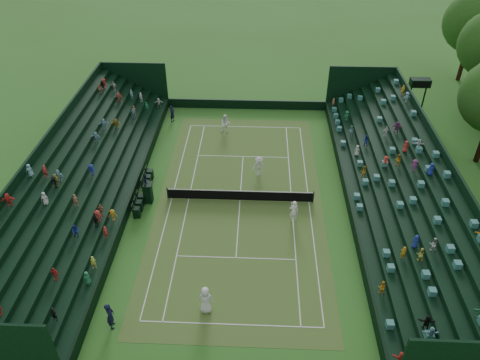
{
  "coord_description": "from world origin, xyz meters",
  "views": [
    {
      "loc": [
        1.27,
        -29.26,
        23.2
      ],
      "look_at": [
        0.0,
        0.0,
        2.0
      ],
      "focal_mm": 35.0,
      "sensor_mm": 36.0,
      "label": 1
    }
  ],
  "objects_px": {
    "tennis_net": "(240,195)",
    "player_near_east": "(294,211)",
    "player_near_west": "(206,300)",
    "player_far_east": "(259,166)",
    "player_far_west": "(226,124)",
    "umpire_chair": "(147,190)"
  },
  "relations": [
    {
      "from": "tennis_net",
      "to": "player_near_east",
      "type": "relative_size",
      "value": 6.11
    },
    {
      "from": "player_near_west",
      "to": "player_far_east",
      "type": "distance_m",
      "value": 14.84
    },
    {
      "from": "player_near_west",
      "to": "player_far_west",
      "type": "height_order",
      "value": "player_near_west"
    },
    {
      "from": "player_near_east",
      "to": "umpire_chair",
      "type": "bearing_deg",
      "value": -15.83
    },
    {
      "from": "player_near_west",
      "to": "player_near_east",
      "type": "bearing_deg",
      "value": -122.47
    },
    {
      "from": "tennis_net",
      "to": "player_far_east",
      "type": "distance_m",
      "value": 3.89
    },
    {
      "from": "player_near_east",
      "to": "tennis_net",
      "type": "bearing_deg",
      "value": -36.24
    },
    {
      "from": "umpire_chair",
      "to": "player_near_east",
      "type": "bearing_deg",
      "value": -9.43
    },
    {
      "from": "player_near_west",
      "to": "player_far_east",
      "type": "bearing_deg",
      "value": -100.78
    },
    {
      "from": "tennis_net",
      "to": "player_far_west",
      "type": "xyz_separation_m",
      "value": [
        -1.87,
        10.66,
        0.45
      ]
    },
    {
      "from": "umpire_chair",
      "to": "player_far_west",
      "type": "relative_size",
      "value": 1.33
    },
    {
      "from": "tennis_net",
      "to": "umpire_chair",
      "type": "relative_size",
      "value": 4.5
    },
    {
      "from": "umpire_chair",
      "to": "player_near_west",
      "type": "height_order",
      "value": "umpire_chair"
    },
    {
      "from": "tennis_net",
      "to": "umpire_chair",
      "type": "distance_m",
      "value": 7.28
    },
    {
      "from": "umpire_chair",
      "to": "tennis_net",
      "type": "bearing_deg",
      "value": 3.72
    },
    {
      "from": "player_far_west",
      "to": "player_near_east",
      "type": "bearing_deg",
      "value": -62.4
    },
    {
      "from": "player_near_west",
      "to": "player_far_west",
      "type": "bearing_deg",
      "value": -88.18
    },
    {
      "from": "umpire_chair",
      "to": "player_near_west",
      "type": "distance_m",
      "value": 11.9
    },
    {
      "from": "umpire_chair",
      "to": "player_far_west",
      "type": "bearing_deg",
      "value": 64.26
    },
    {
      "from": "umpire_chair",
      "to": "player_near_west",
      "type": "bearing_deg",
      "value": -61.62
    },
    {
      "from": "tennis_net",
      "to": "player_far_east",
      "type": "xyz_separation_m",
      "value": [
        1.46,
        3.59,
        0.38
      ]
    },
    {
      "from": "umpire_chair",
      "to": "player_near_east",
      "type": "height_order",
      "value": "umpire_chair"
    }
  ]
}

